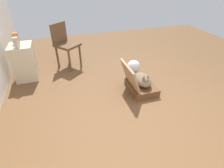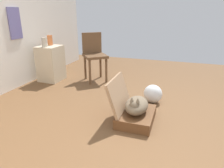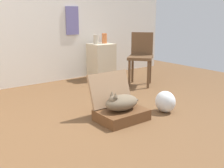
{
  "view_description": "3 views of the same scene",
  "coord_description": "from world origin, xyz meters",
  "px_view_note": "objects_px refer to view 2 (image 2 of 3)",
  "views": [
    {
      "loc": [
        -2.1,
        1.16,
        1.86
      ],
      "look_at": [
        0.16,
        0.46,
        0.32
      ],
      "focal_mm": 28.56,
      "sensor_mm": 36.0,
      "label": 1
    },
    {
      "loc": [
        -1.99,
        -0.57,
        1.32
      ],
      "look_at": [
        0.61,
        0.31,
        0.34
      ],
      "focal_mm": 32.56,
      "sensor_mm": 36.0,
      "label": 2
    },
    {
      "loc": [
        -1.71,
        -2.56,
        1.26
      ],
      "look_at": [
        0.37,
        0.19,
        0.37
      ],
      "focal_mm": 44.23,
      "sensor_mm": 36.0,
      "label": 3
    }
  ],
  "objects_px": {
    "plastic_bag_white": "(153,94)",
    "side_table": "(51,63)",
    "chair": "(94,54)",
    "suitcase_base": "(136,117)",
    "vase_tall": "(44,42)",
    "cat": "(136,105)",
    "vase_short": "(50,40)"
  },
  "relations": [
    {
      "from": "vase_tall",
      "to": "chair",
      "type": "relative_size",
      "value": 0.19
    },
    {
      "from": "suitcase_base",
      "to": "vase_tall",
      "type": "bearing_deg",
      "value": 63.89
    },
    {
      "from": "suitcase_base",
      "to": "cat",
      "type": "height_order",
      "value": "cat"
    },
    {
      "from": "cat",
      "to": "vase_tall",
      "type": "relative_size",
      "value": 2.93
    },
    {
      "from": "suitcase_base",
      "to": "cat",
      "type": "bearing_deg",
      "value": 177.99
    },
    {
      "from": "suitcase_base",
      "to": "vase_tall",
      "type": "relative_size",
      "value": 3.31
    },
    {
      "from": "side_table",
      "to": "chair",
      "type": "distance_m",
      "value": 0.89
    },
    {
      "from": "suitcase_base",
      "to": "vase_short",
      "type": "height_order",
      "value": "vase_short"
    },
    {
      "from": "plastic_bag_white",
      "to": "cat",
      "type": "bearing_deg",
      "value": 169.86
    },
    {
      "from": "suitcase_base",
      "to": "cat",
      "type": "xyz_separation_m",
      "value": [
        -0.01,
        0.0,
        0.16
      ]
    },
    {
      "from": "vase_short",
      "to": "plastic_bag_white",
      "type": "bearing_deg",
      "value": -104.61
    },
    {
      "from": "side_table",
      "to": "suitcase_base",
      "type": "bearing_deg",
      "value": -118.8
    },
    {
      "from": "vase_tall",
      "to": "vase_short",
      "type": "relative_size",
      "value": 0.91
    },
    {
      "from": "chair",
      "to": "suitcase_base",
      "type": "bearing_deg",
      "value": -89.93
    },
    {
      "from": "cat",
      "to": "side_table",
      "type": "relative_size",
      "value": 0.75
    },
    {
      "from": "chair",
      "to": "vase_short",
      "type": "bearing_deg",
      "value": 152.14
    },
    {
      "from": "cat",
      "to": "chair",
      "type": "relative_size",
      "value": 0.55
    },
    {
      "from": "suitcase_base",
      "to": "cat",
      "type": "relative_size",
      "value": 1.13
    },
    {
      "from": "vase_short",
      "to": "chair",
      "type": "xyz_separation_m",
      "value": [
        0.19,
        -0.86,
        -0.26
      ]
    },
    {
      "from": "suitcase_base",
      "to": "side_table",
      "type": "relative_size",
      "value": 0.85
    },
    {
      "from": "plastic_bag_white",
      "to": "vase_tall",
      "type": "height_order",
      "value": "vase_tall"
    },
    {
      "from": "suitcase_base",
      "to": "plastic_bag_white",
      "type": "xyz_separation_m",
      "value": [
        0.64,
        -0.12,
        0.07
      ]
    },
    {
      "from": "cat",
      "to": "plastic_bag_white",
      "type": "relative_size",
      "value": 1.84
    },
    {
      "from": "plastic_bag_white",
      "to": "side_table",
      "type": "height_order",
      "value": "side_table"
    },
    {
      "from": "vase_tall",
      "to": "chair",
      "type": "xyz_separation_m",
      "value": [
        0.41,
        -0.83,
        -0.25
      ]
    },
    {
      "from": "cat",
      "to": "plastic_bag_white",
      "type": "xyz_separation_m",
      "value": [
        0.65,
        -0.12,
        -0.09
      ]
    },
    {
      "from": "vase_short",
      "to": "chair",
      "type": "bearing_deg",
      "value": -77.86
    },
    {
      "from": "side_table",
      "to": "vase_short",
      "type": "height_order",
      "value": "vase_short"
    },
    {
      "from": "chair",
      "to": "cat",
      "type": "bearing_deg",
      "value": -90.14
    },
    {
      "from": "vase_short",
      "to": "vase_tall",
      "type": "bearing_deg",
      "value": -171.96
    },
    {
      "from": "side_table",
      "to": "vase_tall",
      "type": "xyz_separation_m",
      "value": [
        -0.11,
        0.01,
        0.43
      ]
    },
    {
      "from": "vase_tall",
      "to": "cat",
      "type": "bearing_deg",
      "value": -116.34
    }
  ]
}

